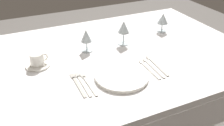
% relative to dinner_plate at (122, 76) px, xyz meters
% --- Properties ---
extents(dining_table, '(1.80, 1.11, 0.74)m').
position_rel_dinner_plate_xyz_m(dining_table, '(-0.01, 0.25, -0.09)').
color(dining_table, white).
rests_on(dining_table, ground).
extents(dinner_plate, '(0.27, 0.27, 0.02)m').
position_rel_dinner_plate_xyz_m(dinner_plate, '(0.00, 0.00, 0.00)').
color(dinner_plate, white).
rests_on(dinner_plate, dining_table).
extents(fork_outer, '(0.03, 0.21, 0.00)m').
position_rel_dinner_plate_xyz_m(fork_outer, '(-0.17, 0.02, -0.01)').
color(fork_outer, beige).
rests_on(fork_outer, dining_table).
extents(fork_inner, '(0.02, 0.22, 0.00)m').
position_rel_dinner_plate_xyz_m(fork_inner, '(-0.20, 0.03, -0.01)').
color(fork_inner, beige).
rests_on(fork_inner, dining_table).
extents(fork_salad, '(0.02, 0.21, 0.00)m').
position_rel_dinner_plate_xyz_m(fork_salad, '(-0.22, 0.04, -0.01)').
color(fork_salad, beige).
rests_on(fork_salad, dining_table).
extents(spoon_soup, '(0.03, 0.21, 0.01)m').
position_rel_dinner_plate_xyz_m(spoon_soup, '(0.17, 0.03, -0.01)').
color(spoon_soup, beige).
rests_on(spoon_soup, dining_table).
extents(spoon_dessert, '(0.03, 0.21, 0.01)m').
position_rel_dinner_plate_xyz_m(spoon_dessert, '(0.20, 0.04, -0.01)').
color(spoon_dessert, beige).
rests_on(spoon_dessert, dining_table).
extents(spoon_tea, '(0.03, 0.23, 0.01)m').
position_rel_dinner_plate_xyz_m(spoon_tea, '(0.23, 0.05, -0.01)').
color(spoon_tea, beige).
rests_on(spoon_tea, dining_table).
extents(saucer_left, '(0.13, 0.13, 0.01)m').
position_rel_dinner_plate_xyz_m(saucer_left, '(-0.37, 0.29, -0.00)').
color(saucer_left, white).
rests_on(saucer_left, dining_table).
extents(coffee_cup_left, '(0.10, 0.07, 0.07)m').
position_rel_dinner_plate_xyz_m(coffee_cup_left, '(-0.37, 0.29, 0.03)').
color(coffee_cup_left, white).
rests_on(coffee_cup_left, saucer_left).
extents(wine_glass_centre, '(0.08, 0.08, 0.13)m').
position_rel_dinner_plate_xyz_m(wine_glass_centre, '(0.52, 0.40, 0.08)').
color(wine_glass_centre, silver).
rests_on(wine_glass_centre, dining_table).
extents(wine_glass_left, '(0.07, 0.07, 0.16)m').
position_rel_dinner_plate_xyz_m(wine_glass_left, '(0.18, 0.34, 0.10)').
color(wine_glass_left, silver).
rests_on(wine_glass_left, dining_table).
extents(wine_glass_right, '(0.07, 0.07, 0.14)m').
position_rel_dinner_plate_xyz_m(wine_glass_right, '(-0.07, 0.35, 0.08)').
color(wine_glass_right, silver).
rests_on(wine_glass_right, dining_table).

